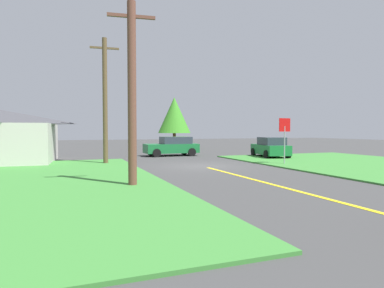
{
  "coord_description": "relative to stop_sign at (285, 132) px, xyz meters",
  "views": [
    {
      "loc": [
        -7.69,
        -18.66,
        2.17
      ],
      "look_at": [
        1.21,
        4.8,
        1.14
      ],
      "focal_mm": 31.23,
      "sensor_mm": 36.0,
      "label": 1
    }
  ],
  "objects": [
    {
      "name": "ground_plane",
      "position": [
        -5.18,
        1.15,
        -2.09
      ],
      "size": [
        120.0,
        120.0,
        0.0
      ],
      "primitive_type": "plane",
      "color": "#3C3C3C"
    },
    {
      "name": "grass_verge_right",
      "position": [
        4.7,
        -2.85,
        -2.05
      ],
      "size": [
        12.0,
        20.0,
        0.08
      ],
      "primitive_type": "cube",
      "color": "#397F33",
      "rests_on": "ground"
    },
    {
      "name": "grass_verge_left",
      "position": [
        -15.05,
        -2.85,
        -2.05
      ],
      "size": [
        12.0,
        20.0,
        0.08
      ],
      "primitive_type": "cube",
      "color": "#397F33",
      "rests_on": "ground"
    },
    {
      "name": "lane_stripe_center",
      "position": [
        -5.18,
        -6.85,
        -2.09
      ],
      "size": [
        0.2,
        14.0,
        0.01
      ],
      "primitive_type": "cube",
      "color": "yellow",
      "rests_on": "ground"
    },
    {
      "name": "stop_sign",
      "position": [
        0.0,
        0.0,
        0.0
      ],
      "size": [
        0.84,
        0.07,
        2.93
      ],
      "rotation": [
        0.0,
        0.0,
        3.18
      ],
      "color": "#9EA0A8",
      "rests_on": "ground"
    },
    {
      "name": "car_approaching_junction",
      "position": [
        -4.38,
        9.58,
        -1.28
      ],
      "size": [
        4.49,
        2.16,
        1.62
      ],
      "rotation": [
        0.0,
        0.0,
        3.15
      ],
      "color": "#196B33",
      "rests_on": "ground"
    },
    {
      "name": "car_on_crossroad",
      "position": [
        2.35,
        5.03,
        -1.29
      ],
      "size": [
        2.61,
        4.43,
        1.62
      ],
      "rotation": [
        0.0,
        0.0,
        1.37
      ],
      "color": "#196B33",
      "rests_on": "ground"
    },
    {
      "name": "utility_pole_near",
      "position": [
        -10.48,
        -4.77,
        1.52
      ],
      "size": [
        1.8,
        0.33,
        7.03
      ],
      "color": "brown",
      "rests_on": "ground"
    },
    {
      "name": "utility_pole_mid",
      "position": [
        -10.48,
        4.37,
        2.03
      ],
      "size": [
        1.8,
        0.3,
        8.01
      ],
      "color": "brown",
      "rests_on": "ground"
    },
    {
      "name": "oak_tree_left",
      "position": [
        -1.17,
        19.05,
        1.8
      ],
      "size": [
        3.73,
        3.73,
        5.96
      ],
      "color": "brown",
      "rests_on": "ground"
    }
  ]
}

